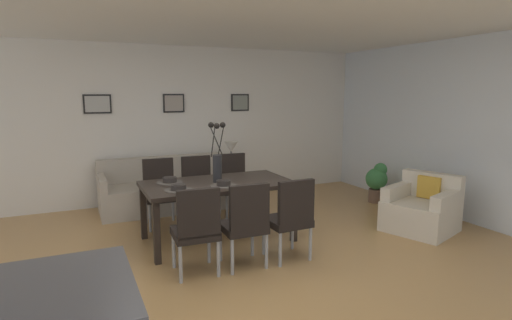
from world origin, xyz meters
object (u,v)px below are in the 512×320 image
(framed_picture_right, at_px, (240,103))
(dining_chair_near_left, at_px, (197,227))
(dining_chair_far_left, at_px, (245,221))
(sofa, at_px, (166,191))
(framed_picture_center, at_px, (174,103))
(potted_plant, at_px, (377,180))
(dining_chair_mid_left, at_px, (291,215))
(bowl_near_right, at_px, (170,179))
(centerpiece_vase, at_px, (217,159))
(table_lamp, at_px, (231,150))
(armchair, at_px, (422,209))
(dining_chair_mid_right, at_px, (234,182))
(bowl_near_left, at_px, (178,187))
(bowl_far_left, at_px, (224,182))
(framed_picture_left, at_px, (97,104))
(side_table, at_px, (231,187))
(dining_chair_far_right, at_px, (198,185))
(dining_table, at_px, (218,188))
(dining_chair_near_right, at_px, (160,189))

(framed_picture_right, bearing_deg, dining_chair_near_left, -119.42)
(dining_chair_far_left, height_order, sofa, dining_chair_far_left)
(sofa, distance_m, framed_picture_center, 1.49)
(dining_chair_near_left, bearing_deg, potted_plant, 22.76)
(dining_chair_mid_left, bearing_deg, bowl_near_right, 132.55)
(dining_chair_near_left, bearing_deg, centerpiece_vase, 59.01)
(dining_chair_far_left, height_order, table_lamp, table_lamp)
(dining_chair_mid_left, height_order, armchair, dining_chair_mid_left)
(centerpiece_vase, bearing_deg, potted_plant, 11.38)
(framed_picture_center, bearing_deg, dining_chair_mid_right, -65.42)
(bowl_near_left, xyz_separation_m, table_lamp, (1.34, 1.83, 0.11))
(bowl_far_left, relative_size, framed_picture_center, 0.48)
(dining_chair_near_left, distance_m, framed_picture_left, 3.33)
(bowl_near_left, relative_size, armchair, 0.17)
(centerpiece_vase, distance_m, potted_plant, 3.16)
(armchair, bearing_deg, centerpiece_vase, 163.36)
(bowl_far_left, relative_size, side_table, 0.33)
(dining_chair_far_right, bearing_deg, bowl_far_left, -90.94)
(framed_picture_center, bearing_deg, sofa, -120.33)
(dining_chair_far_left, bearing_deg, dining_table, 89.22)
(dining_table, distance_m, bowl_far_left, 0.25)
(dining_chair_far_right, distance_m, framed_picture_left, 2.09)
(centerpiece_vase, height_order, armchair, centerpiece_vase)
(dining_chair_mid_left, xyz_separation_m, centerpiece_vase, (-0.51, 0.93, 0.51))
(dining_chair_far_right, relative_size, centerpiece_vase, 1.25)
(table_lamp, bearing_deg, bowl_near_right, -133.97)
(dining_chair_near_left, height_order, potted_plant, dining_chair_near_left)
(dining_chair_near_right, distance_m, side_table, 1.52)
(dining_table, distance_m, framed_picture_center, 2.39)
(framed_picture_left, bearing_deg, dining_chair_near_left, -77.72)
(bowl_near_left, relative_size, bowl_near_right, 1.00)
(dining_chair_far_left, distance_m, centerpiece_vase, 1.04)
(bowl_near_right, distance_m, armchair, 3.34)
(dining_chair_mid_right, distance_m, framed_picture_center, 1.79)
(bowl_near_left, xyz_separation_m, framed_picture_left, (-0.66, 2.40, 0.87))
(bowl_near_right, distance_m, framed_picture_left, 2.24)
(side_table, xyz_separation_m, potted_plant, (2.23, -1.00, 0.11))
(dining_chair_mid_right, xyz_separation_m, framed_picture_right, (0.62, 1.25, 1.14))
(dining_chair_near_right, bearing_deg, framed_picture_left, 117.77)
(dining_chair_far_right, bearing_deg, dining_chair_near_right, -179.63)
(dining_chair_mid_right, distance_m, side_table, 0.76)
(dining_chair_far_right, relative_size, armchair, 0.90)
(dining_chair_far_left, distance_m, bowl_near_left, 0.91)
(bowl_near_left, bearing_deg, framed_picture_left, 105.30)
(dining_table, height_order, dining_chair_far_left, dining_chair_far_left)
(framed_picture_right, bearing_deg, dining_chair_near_right, -143.60)
(framed_picture_center, bearing_deg, framed_picture_left, -180.00)
(bowl_far_left, bearing_deg, dining_chair_near_right, 115.05)
(dining_table, relative_size, dining_chair_mid_left, 1.96)
(framed_picture_center, bearing_deg, bowl_near_left, -102.69)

